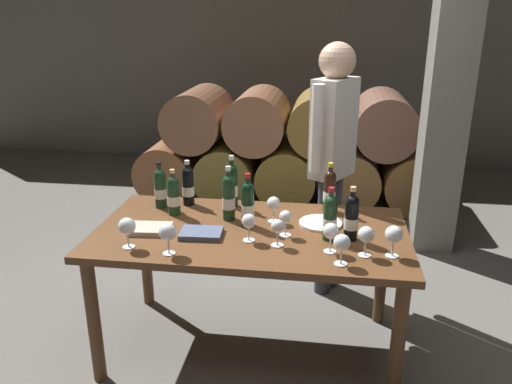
{
  "coord_description": "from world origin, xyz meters",
  "views": [
    {
      "loc": [
        0.38,
        -2.49,
        1.88
      ],
      "look_at": [
        0.0,
        0.2,
        0.91
      ],
      "focal_mm": 35.36,
      "sensor_mm": 36.0,
      "label": 1
    }
  ],
  "objects_px": {
    "wine_glass_3": "(127,227)",
    "leather_ledger": "(151,229)",
    "wine_glass_9": "(168,233)",
    "wine_glass_1": "(249,222)",
    "serving_plate": "(320,223)",
    "wine_glass_8": "(286,218)",
    "wine_bottle_8": "(160,188)",
    "wine_glass_4": "(394,235)",
    "wine_bottle_4": "(188,186)",
    "wine_bottle_7": "(232,185)",
    "dining_table": "(251,245)",
    "wine_glass_5": "(366,235)",
    "wine_bottle_6": "(330,217)",
    "wine_glass_7": "(331,232)",
    "wine_glass_6": "(278,227)",
    "wine_glass_2": "(274,204)",
    "wine_bottle_0": "(248,204)",
    "wine_bottle_2": "(229,197)",
    "wine_bottle_3": "(351,217)",
    "wine_bottle_5": "(330,190)",
    "sommelier_presenting": "(333,148)",
    "tasting_notebook": "(201,233)",
    "wine_bottle_1": "(174,195)",
    "wine_glass_0": "(342,243)"
  },
  "relations": [
    {
      "from": "wine_glass_8",
      "to": "serving_plate",
      "type": "height_order",
      "value": "wine_glass_8"
    },
    {
      "from": "wine_bottle_0",
      "to": "tasting_notebook",
      "type": "xyz_separation_m",
      "value": [
        -0.22,
        -0.17,
        -0.12
      ]
    },
    {
      "from": "serving_plate",
      "to": "wine_bottle_5",
      "type": "bearing_deg",
      "value": 78.4
    },
    {
      "from": "wine_glass_4",
      "to": "wine_bottle_0",
      "type": "bearing_deg",
      "value": 160.19
    },
    {
      "from": "wine_glass_7",
      "to": "wine_glass_5",
      "type": "bearing_deg",
      "value": -5.83
    },
    {
      "from": "wine_bottle_8",
      "to": "wine_glass_1",
      "type": "height_order",
      "value": "wine_bottle_8"
    },
    {
      "from": "wine_glass_3",
      "to": "leather_ledger",
      "type": "bearing_deg",
      "value": 78.32
    },
    {
      "from": "wine_bottle_6",
      "to": "wine_glass_7",
      "type": "height_order",
      "value": "wine_bottle_6"
    },
    {
      "from": "wine_glass_3",
      "to": "wine_glass_4",
      "type": "distance_m",
      "value": 1.31
    },
    {
      "from": "wine_glass_2",
      "to": "tasting_notebook",
      "type": "bearing_deg",
      "value": -146.05
    },
    {
      "from": "wine_bottle_2",
      "to": "wine_bottle_4",
      "type": "distance_m",
      "value": 0.35
    },
    {
      "from": "wine_bottle_4",
      "to": "wine_glass_4",
      "type": "bearing_deg",
      "value": -25.16
    },
    {
      "from": "wine_bottle_6",
      "to": "leather_ledger",
      "type": "distance_m",
      "value": 0.97
    },
    {
      "from": "wine_bottle_2",
      "to": "wine_bottle_3",
      "type": "xyz_separation_m",
      "value": [
        0.68,
        -0.18,
        -0.01
      ]
    },
    {
      "from": "wine_bottle_2",
      "to": "tasting_notebook",
      "type": "bearing_deg",
      "value": -112.84
    },
    {
      "from": "wine_glass_9",
      "to": "tasting_notebook",
      "type": "distance_m",
      "value": 0.27
    },
    {
      "from": "wine_glass_9",
      "to": "wine_bottle_7",
      "type": "bearing_deg",
      "value": 74.76
    },
    {
      "from": "wine_bottle_8",
      "to": "wine_glass_4",
      "type": "relative_size",
      "value": 1.78
    },
    {
      "from": "wine_glass_3",
      "to": "wine_bottle_4",
      "type": "bearing_deg",
      "value": 77.6
    },
    {
      "from": "wine_glass_0",
      "to": "serving_plate",
      "type": "height_order",
      "value": "wine_glass_0"
    },
    {
      "from": "wine_bottle_8",
      "to": "wine_bottle_6",
      "type": "bearing_deg",
      "value": -17.66
    },
    {
      "from": "wine_bottle_4",
      "to": "wine_bottle_7",
      "type": "height_order",
      "value": "wine_bottle_7"
    },
    {
      "from": "wine_bottle_1",
      "to": "wine_bottle_0",
      "type": "bearing_deg",
      "value": -13.29
    },
    {
      "from": "wine_bottle_4",
      "to": "wine_glass_9",
      "type": "distance_m",
      "value": 0.68
    },
    {
      "from": "sommelier_presenting",
      "to": "wine_glass_5",
      "type": "bearing_deg",
      "value": -80.33
    },
    {
      "from": "wine_bottle_5",
      "to": "wine_glass_4",
      "type": "bearing_deg",
      "value": -61.09
    },
    {
      "from": "wine_bottle_5",
      "to": "wine_glass_2",
      "type": "xyz_separation_m",
      "value": [
        -0.31,
        -0.21,
        -0.02
      ]
    },
    {
      "from": "wine_glass_5",
      "to": "sommelier_presenting",
      "type": "relative_size",
      "value": 0.09
    },
    {
      "from": "wine_glass_6",
      "to": "wine_glass_8",
      "type": "distance_m",
      "value": 0.13
    },
    {
      "from": "wine_glass_4",
      "to": "leather_ledger",
      "type": "xyz_separation_m",
      "value": [
        -1.26,
        0.12,
        -0.1
      ]
    },
    {
      "from": "wine_bottle_3",
      "to": "wine_bottle_4",
      "type": "relative_size",
      "value": 1.03
    },
    {
      "from": "wine_bottle_7",
      "to": "sommelier_presenting",
      "type": "distance_m",
      "value": 0.74
    },
    {
      "from": "wine_bottle_8",
      "to": "wine_glass_5",
      "type": "relative_size",
      "value": 1.85
    },
    {
      "from": "wine_glass_9",
      "to": "wine_glass_3",
      "type": "bearing_deg",
      "value": 169.63
    },
    {
      "from": "wine_bottle_5",
      "to": "wine_glass_5",
      "type": "xyz_separation_m",
      "value": [
        0.18,
        -0.57,
        -0.02
      ]
    },
    {
      "from": "wine_bottle_6",
      "to": "wine_glass_3",
      "type": "xyz_separation_m",
      "value": [
        -1.0,
        -0.24,
        -0.01
      ]
    },
    {
      "from": "wine_glass_3",
      "to": "wine_glass_4",
      "type": "bearing_deg",
      "value": 3.79
    },
    {
      "from": "wine_bottle_4",
      "to": "wine_bottle_6",
      "type": "relative_size",
      "value": 0.99
    },
    {
      "from": "wine_bottle_4",
      "to": "wine_glass_8",
      "type": "relative_size",
      "value": 1.97
    },
    {
      "from": "wine_bottle_4",
      "to": "wine_glass_3",
      "type": "distance_m",
      "value": 0.65
    },
    {
      "from": "wine_bottle_3",
      "to": "wine_bottle_4",
      "type": "height_order",
      "value": "wine_bottle_3"
    },
    {
      "from": "dining_table",
      "to": "wine_bottle_2",
      "type": "distance_m",
      "value": 0.3
    },
    {
      "from": "wine_glass_2",
      "to": "wine_glass_3",
      "type": "distance_m",
      "value": 0.81
    },
    {
      "from": "wine_bottle_2",
      "to": "wine_glass_2",
      "type": "relative_size",
      "value": 2.11
    },
    {
      "from": "dining_table",
      "to": "wine_glass_4",
      "type": "height_order",
      "value": "wine_glass_4"
    },
    {
      "from": "wine_glass_3",
      "to": "leather_ledger",
      "type": "height_order",
      "value": "wine_glass_3"
    },
    {
      "from": "wine_glass_1",
      "to": "serving_plate",
      "type": "height_order",
      "value": "wine_glass_1"
    },
    {
      "from": "wine_glass_8",
      "to": "wine_glass_5",
      "type": "bearing_deg",
      "value": -23.96
    },
    {
      "from": "wine_glass_4",
      "to": "sommelier_presenting",
      "type": "bearing_deg",
      "value": 107.14
    },
    {
      "from": "wine_glass_2",
      "to": "wine_glass_7",
      "type": "distance_m",
      "value": 0.47
    }
  ]
}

